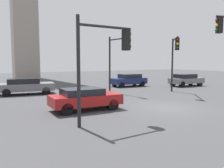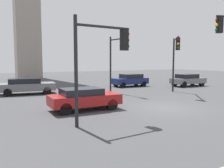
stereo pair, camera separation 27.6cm
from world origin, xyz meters
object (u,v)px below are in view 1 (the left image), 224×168
traffic_light_2 (104,51)px  car_0 (186,80)px  car_2 (85,98)px  car_3 (26,86)px  traffic_light_1 (117,53)px  traffic_light_0 (175,53)px  car_4 (129,80)px

traffic_light_2 → car_0: traffic_light_2 is taller
car_2 → car_3: 9.01m
traffic_light_1 → traffic_light_0: bearing=53.4°
traffic_light_1 → car_3: 8.58m
car_0 → traffic_light_1: bearing=-172.1°
traffic_light_1 → car_0: traffic_light_1 is taller
car_3 → car_2: bearing=-71.0°
car_2 → car_0: bearing=24.3°
car_3 → car_4: 11.59m
traffic_light_0 → traffic_light_1: (-4.31, 2.68, -0.04)m
traffic_light_0 → car_0: traffic_light_0 is taller
traffic_light_0 → car_4: traffic_light_0 is taller
traffic_light_2 → car_3: 12.35m
car_0 → car_4: car_4 is taller
car_2 → car_4: 13.72m
traffic_light_2 → car_4: (9.92, 12.96, -2.63)m
car_0 → car_3: bearing=173.1°
traffic_light_0 → traffic_light_1: 5.08m
traffic_light_2 → car_0: bearing=27.4°
traffic_light_1 → traffic_light_2: traffic_light_1 is taller
car_2 → car_4: (9.60, 9.81, 0.03)m
traffic_light_0 → car_3: 13.47m
traffic_light_2 → car_0: (15.92, 9.86, -2.62)m
traffic_light_0 → car_3: bearing=-80.2°
traffic_light_0 → traffic_light_2: size_ratio=1.03×
car_2 → car_4: car_4 is taller
traffic_light_0 → car_3: traffic_light_0 is taller
traffic_light_2 → car_3: traffic_light_2 is taller
traffic_light_0 → car_4: size_ratio=1.22×
traffic_light_0 → car_4: 7.79m
traffic_light_0 → traffic_light_2: 11.50m
traffic_light_1 → car_3: size_ratio=1.06×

